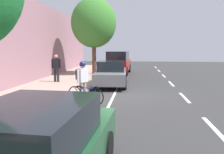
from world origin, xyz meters
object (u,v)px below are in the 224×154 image
parked_suv_red_nearest (118,62)px  cyclist_with_backpack (82,77)px  street_tree_near_cyclist (94,23)px  pedestrian_on_phone (56,66)px  parked_sedan_grey_second (111,73)px  bicycle_at_curb (85,95)px

parked_suv_red_nearest → cyclist_with_backpack: bearing=86.4°
cyclist_with_backpack → street_tree_near_cyclist: size_ratio=0.28×
parked_suv_red_nearest → cyclist_with_backpack: parked_suv_red_nearest is taller
cyclist_with_backpack → pedestrian_on_phone: 5.43m
parked_suv_red_nearest → parked_sedan_grey_second: (-0.10, 6.50, -0.27)m
street_tree_near_cyclist → cyclist_with_backpack: bearing=97.5°
parked_suv_red_nearest → pedestrian_on_phone: (3.48, 6.14, 0.10)m
bicycle_at_curb → pedestrian_on_phone: 5.99m
parked_sedan_grey_second → street_tree_near_cyclist: street_tree_near_cyclist is taller
bicycle_at_curb → cyclist_with_backpack: size_ratio=0.95×
parked_sedan_grey_second → bicycle_at_curb: size_ratio=2.73×
street_tree_near_cyclist → pedestrian_on_phone: (1.56, 4.83, -3.19)m
parked_suv_red_nearest → parked_sedan_grey_second: parked_suv_red_nearest is taller
bicycle_at_curb → parked_suv_red_nearest: bearing=-92.3°
pedestrian_on_phone → street_tree_near_cyclist: bearing=-107.9°
cyclist_with_backpack → pedestrian_on_phone: pedestrian_on_phone is taller
parked_sedan_grey_second → street_tree_near_cyclist: (2.03, -5.19, 3.56)m
cyclist_with_backpack → street_tree_near_cyclist: 10.09m
parked_suv_red_nearest → street_tree_near_cyclist: 4.03m
parked_sedan_grey_second → street_tree_near_cyclist: 6.61m
parked_sedan_grey_second → pedestrian_on_phone: bearing=-5.7°
parked_suv_red_nearest → bicycle_at_curb: bearing=87.7°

